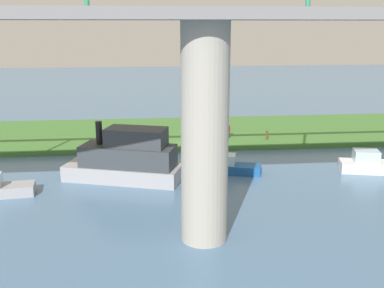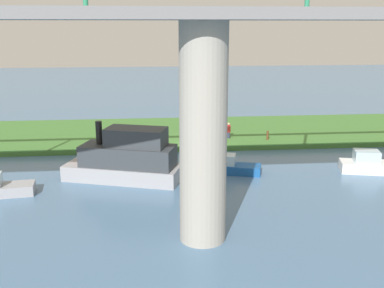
% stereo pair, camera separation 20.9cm
% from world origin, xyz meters
% --- Properties ---
extents(ground_plane, '(160.00, 160.00, 0.00)m').
position_xyz_m(ground_plane, '(0.00, 0.00, 0.00)').
color(ground_plane, '#4C7093').
extents(grassy_bank, '(80.00, 12.00, 0.50)m').
position_xyz_m(grassy_bank, '(0.00, -6.00, 0.25)').
color(grassy_bank, '#427533').
rests_on(grassy_bank, ground).
extents(bridge_pylon, '(2.22, 2.22, 10.38)m').
position_xyz_m(bridge_pylon, '(1.04, 15.70, 5.19)').
color(bridge_pylon, '#9E998E').
rests_on(bridge_pylon, ground).
extents(bridge_span, '(73.87, 4.30, 3.25)m').
position_xyz_m(bridge_span, '(1.04, 15.69, 10.88)').
color(bridge_span, slate).
rests_on(bridge_span, bridge_pylon).
extents(person_on_bank, '(0.51, 0.51, 1.39)m').
position_xyz_m(person_on_bank, '(-3.43, -2.43, 1.20)').
color(person_on_bank, '#2D334C').
rests_on(person_on_bank, grassy_bank).
extents(mooring_post, '(0.20, 0.20, 0.78)m').
position_xyz_m(mooring_post, '(-6.71, -1.54, 0.89)').
color(mooring_post, brown).
rests_on(mooring_post, grassy_bank).
extents(motorboat_white, '(8.22, 4.88, 3.98)m').
position_xyz_m(motorboat_white, '(5.12, 6.55, 1.48)').
color(motorboat_white, '#99999E').
rests_on(motorboat_white, ground).
extents(skiff_small, '(4.21, 2.47, 1.33)m').
position_xyz_m(skiff_small, '(-2.16, 5.68, 0.47)').
color(skiff_small, '#195199').
rests_on(skiff_small, ground).
extents(pontoon_yellow, '(4.99, 2.77, 1.57)m').
position_xyz_m(pontoon_yellow, '(-12.24, 6.52, 0.56)').
color(pontoon_yellow, white).
rests_on(pontoon_yellow, ground).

